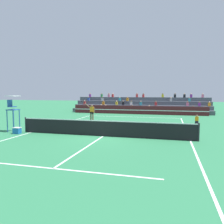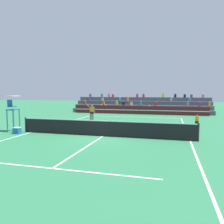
{
  "view_description": "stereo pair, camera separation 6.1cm",
  "coord_description": "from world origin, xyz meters",
  "px_view_note": "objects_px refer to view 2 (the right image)",
  "views": [
    {
      "loc": [
        4.26,
        -13.69,
        2.9
      ],
      "look_at": [
        -0.94,
        5.81,
        1.1
      ],
      "focal_mm": 35.0,
      "sensor_mm": 36.0,
      "label": 1
    },
    {
      "loc": [
        4.32,
        -13.67,
        2.9
      ],
      "look_at": [
        -0.94,
        5.81,
        1.1
      ],
      "focal_mm": 35.0,
      "sensor_mm": 36.0,
      "label": 2
    }
  ],
  "objects_px": {
    "tennis_player": "(92,112)",
    "equipment_cooler": "(17,130)",
    "ball_kid_courtside": "(197,120)",
    "tennis_ball": "(149,123)",
    "umpire_chair": "(12,109)"
  },
  "relations": [
    {
      "from": "ball_kid_courtside",
      "to": "equipment_cooler",
      "type": "height_order",
      "value": "ball_kid_courtside"
    },
    {
      "from": "tennis_ball",
      "to": "umpire_chair",
      "type": "bearing_deg",
      "value": -143.65
    },
    {
      "from": "umpire_chair",
      "to": "tennis_player",
      "type": "height_order",
      "value": "umpire_chair"
    },
    {
      "from": "tennis_player",
      "to": "equipment_cooler",
      "type": "bearing_deg",
      "value": -113.14
    },
    {
      "from": "tennis_ball",
      "to": "equipment_cooler",
      "type": "distance_m",
      "value": 11.49
    },
    {
      "from": "tennis_player",
      "to": "umpire_chair",
      "type": "bearing_deg",
      "value": -121.43
    },
    {
      "from": "umpire_chair",
      "to": "tennis_player",
      "type": "xyz_separation_m",
      "value": [
        3.88,
        6.35,
        -0.74
      ]
    },
    {
      "from": "umpire_chair",
      "to": "tennis_ball",
      "type": "height_order",
      "value": "umpire_chair"
    },
    {
      "from": "ball_kid_courtside",
      "to": "equipment_cooler",
      "type": "distance_m",
      "value": 15.41
    },
    {
      "from": "umpire_chair",
      "to": "equipment_cooler",
      "type": "height_order",
      "value": "umpire_chair"
    },
    {
      "from": "umpire_chair",
      "to": "ball_kid_courtside",
      "type": "xyz_separation_m",
      "value": [
        13.74,
        7.8,
        -1.39
      ]
    },
    {
      "from": "umpire_chair",
      "to": "tennis_ball",
      "type": "bearing_deg",
      "value": 36.35
    },
    {
      "from": "equipment_cooler",
      "to": "ball_kid_courtside",
      "type": "bearing_deg",
      "value": 33.42
    },
    {
      "from": "umpire_chair",
      "to": "tennis_ball",
      "type": "relative_size",
      "value": 39.26
    },
    {
      "from": "ball_kid_courtside",
      "to": "umpire_chair",
      "type": "bearing_deg",
      "value": -150.43
    }
  ]
}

